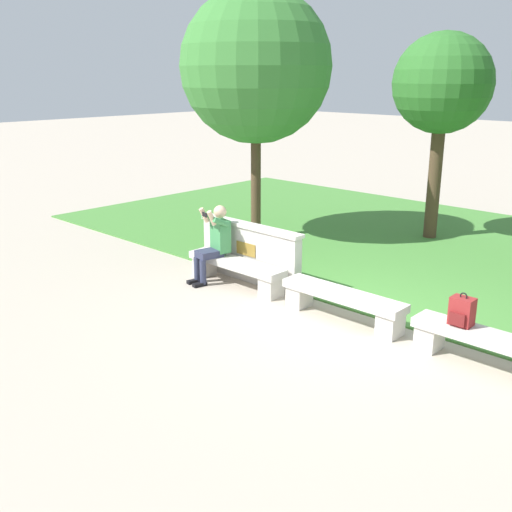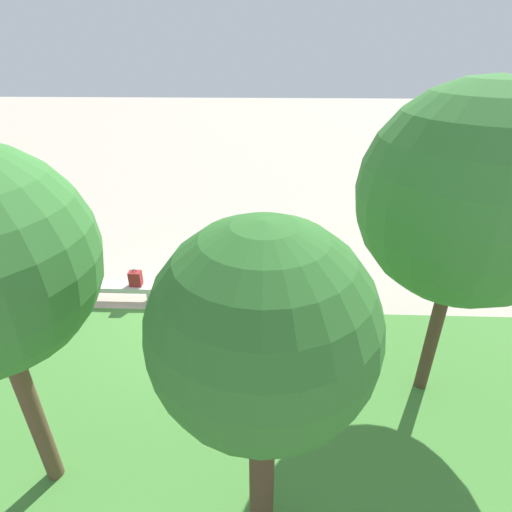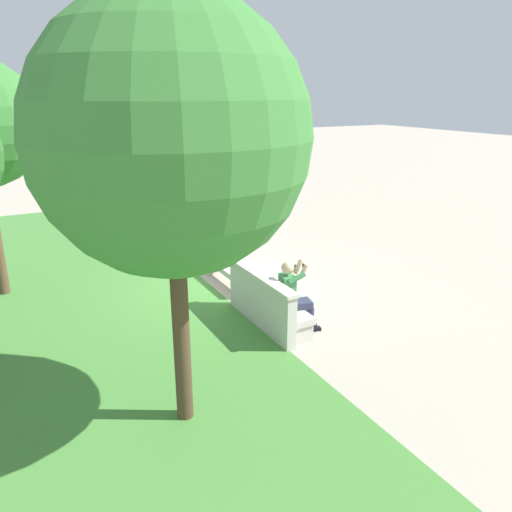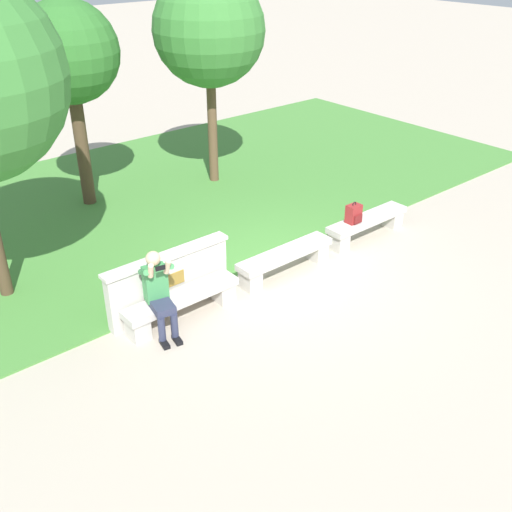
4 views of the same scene
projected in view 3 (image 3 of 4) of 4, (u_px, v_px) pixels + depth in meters
name	position (u px, v px, depth m)	size (l,w,h in m)	color
ground_plane	(227.00, 284.00, 11.07)	(80.00, 80.00, 0.00)	#B2A593
grass_strip	(9.00, 324.00, 9.11)	(18.34, 8.00, 0.03)	#478438
bench_main	(277.00, 307.00, 9.14)	(1.96, 0.40, 0.45)	beige
bench_near	(227.00, 271.00, 10.97)	(1.96, 0.40, 0.45)	beige
bench_mid	(191.00, 245.00, 12.80)	(1.96, 0.40, 0.45)	beige
backrest_wall_with_plaque	(261.00, 300.00, 8.92)	(2.21, 0.24, 1.01)	beige
person_photographer	(293.00, 293.00, 8.67)	(0.52, 0.77, 1.32)	black
backpack	(196.00, 237.00, 12.35)	(0.28, 0.24, 0.43)	maroon
tree_behind_wall	(171.00, 138.00, 5.42)	(3.10, 3.10, 5.15)	#4C3826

